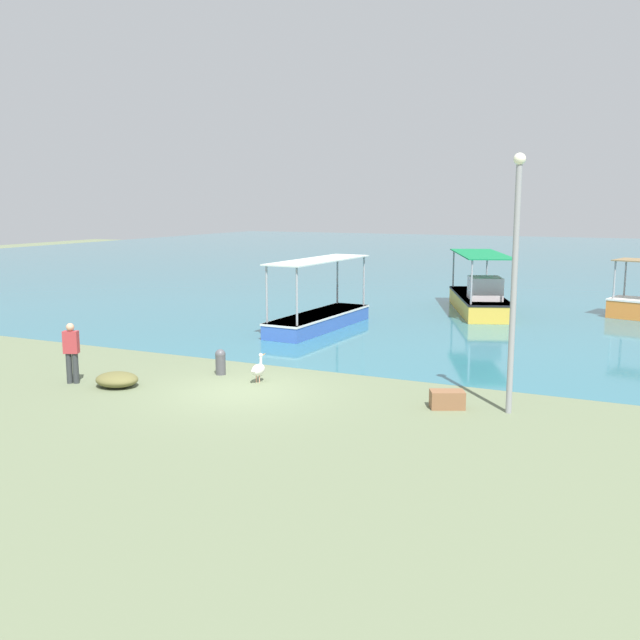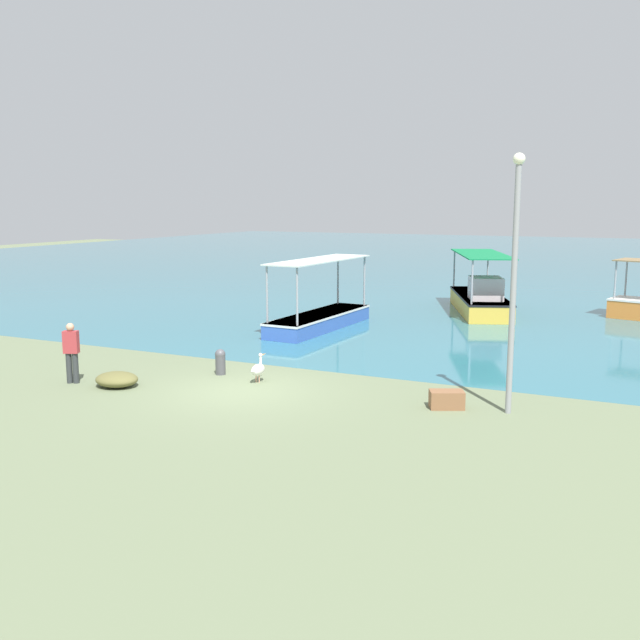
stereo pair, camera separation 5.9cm
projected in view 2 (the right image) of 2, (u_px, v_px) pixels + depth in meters
ground at (241, 391)px, 18.90m from camera, size 120.00×120.00×0.00m
harbor_water at (532, 260)px, 61.72m from camera, size 110.00×90.00×0.00m
fishing_boat_far_left at (481, 298)px, 32.21m from camera, size 4.28×7.04×2.67m
fishing_boat_outer at (320, 316)px, 28.21m from camera, size 1.87×6.37×2.75m
pelican at (258, 369)px, 19.79m from camera, size 0.28×0.80×0.80m
lamp_post at (514, 271)px, 16.40m from camera, size 0.28×0.28×6.05m
mooring_bollard at (220, 361)px, 20.68m from camera, size 0.31×0.31×0.75m
fisherman_standing at (71, 351)px, 19.61m from camera, size 0.45×0.36×1.69m
net_pile at (117, 379)px, 19.35m from camera, size 1.20×1.02×0.40m
cargo_crate at (447, 399)px, 17.31m from camera, size 0.94×0.78×0.44m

